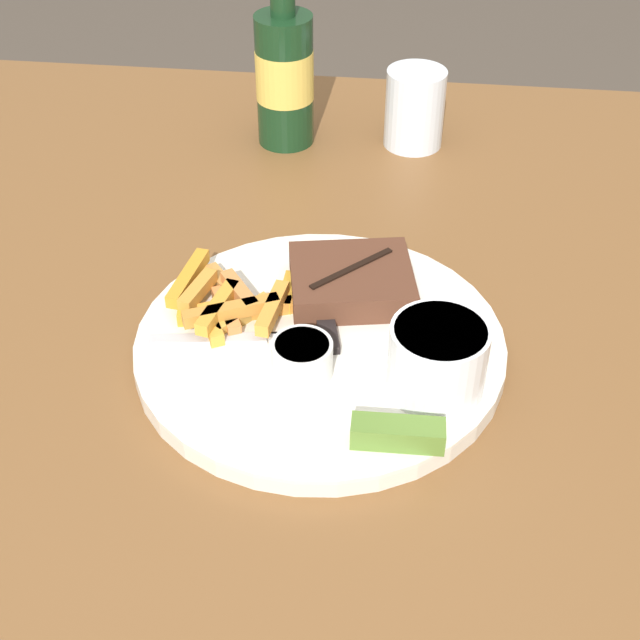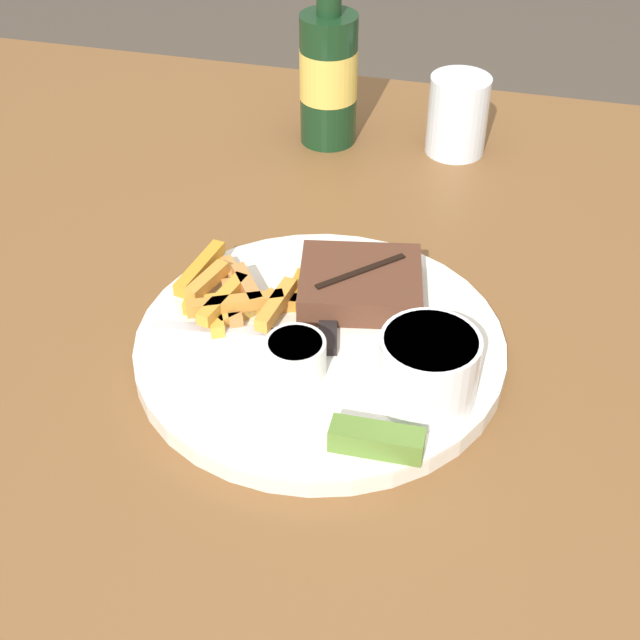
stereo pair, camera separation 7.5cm
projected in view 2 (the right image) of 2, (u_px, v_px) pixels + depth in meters
name	position (u px, v px, depth m)	size (l,w,h in m)	color
dining_table	(320.00, 414.00, 0.82)	(1.34, 1.13, 0.75)	brown
dinner_plate	(320.00, 346.00, 0.77)	(0.32, 0.32, 0.02)	silver
steak_portion	(360.00, 284.00, 0.80)	(0.12, 0.11, 0.03)	#512D1E
fries_pile	(236.00, 295.00, 0.79)	(0.11, 0.11, 0.02)	#C27A3D
coleslaw_cup	(429.00, 365.00, 0.69)	(0.08, 0.08, 0.06)	white
dipping_sauce_cup	(296.00, 355.00, 0.72)	(0.05, 0.05, 0.03)	silver
pickle_spear	(377.00, 440.00, 0.66)	(0.07, 0.02, 0.02)	#567A2D
fork_utensil	(223.00, 330.00, 0.77)	(0.13, 0.03, 0.00)	#B7B7BC
knife_utensil	(328.00, 305.00, 0.79)	(0.05, 0.16, 0.01)	#B7B7BC
beer_bottle	(329.00, 71.00, 1.02)	(0.07, 0.07, 0.24)	#143319
drinking_glass	(458.00, 115.00, 1.02)	(0.07, 0.07, 0.09)	silver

